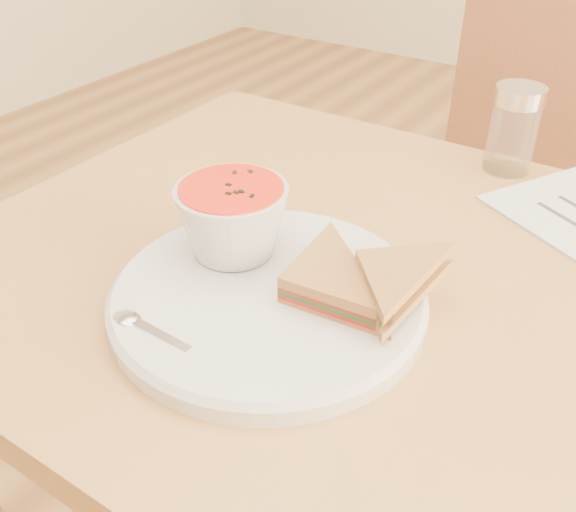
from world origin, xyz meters
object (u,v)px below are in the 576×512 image
Objects in this scene: plate at (268,299)px; condiment_shaker at (513,129)px; soup_bowl at (233,223)px; dining_table at (386,511)px; chair_far at (519,280)px.

condiment_shaker is (0.10, 0.42, 0.05)m from plate.
soup_bowl reaches higher than plate.
dining_table is 0.47m from soup_bowl.
condiment_shaker is (0.16, 0.38, 0.00)m from soup_bowl.
plate is (-0.11, -0.11, 0.38)m from dining_table.
soup_bowl is (-0.17, -0.08, 0.43)m from dining_table.
soup_bowl is at bearing -156.47° from dining_table.
condiment_shaker is (-0.02, -0.19, 0.35)m from chair_far.
soup_bowl is (-0.19, -0.57, 0.35)m from chair_far.
chair_far reaches higher than dining_table.
chair_far is 0.69m from soup_bowl.
chair_far is 8.14× the size of soup_bowl.
plate is at bearing -103.44° from condiment_shaker.
chair_far is at bearing 83.03° from condiment_shaker.
condiment_shaker is at bearing 91.74° from dining_table.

